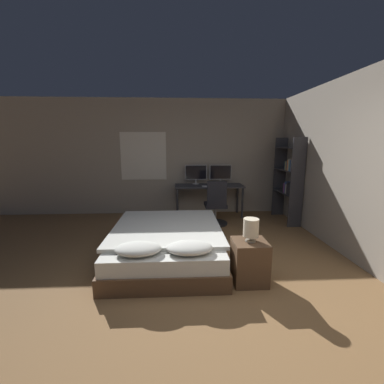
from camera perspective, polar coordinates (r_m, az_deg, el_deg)
ground_plane at (r=2.93m, az=4.66°, el=-24.75°), size 20.00×20.00×0.00m
wall_back at (r=6.19m, az=0.00°, el=7.71°), size 12.00×0.08×2.70m
wall_side_right at (r=4.63m, az=30.45°, el=5.05°), size 0.06×12.00×2.70m
bed at (r=3.91m, az=-5.55°, el=-11.21°), size 1.59×2.04×0.54m
nightstand at (r=3.34m, az=12.64°, el=-14.88°), size 0.41×0.40×0.53m
bedside_lamp at (r=3.18m, az=12.97°, el=-7.80°), size 0.18×0.18×0.28m
desk at (r=5.95m, az=3.79°, el=0.68°), size 1.57×0.59×0.73m
monitor_left at (r=6.06m, az=0.87°, el=4.23°), size 0.52×0.16×0.45m
monitor_right at (r=6.12m, az=6.34°, el=4.24°), size 0.52×0.16×0.45m
keyboard at (r=5.75m, az=4.03°, el=1.31°), size 0.36×0.13×0.02m
computer_mouse at (r=5.78m, az=6.69°, el=1.41°), size 0.07×0.05×0.04m
office_chair at (r=5.36m, az=5.28°, el=-3.52°), size 0.52×0.52×0.95m
bookshelf at (r=5.81m, az=20.95°, el=3.19°), size 0.28×0.93×1.81m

